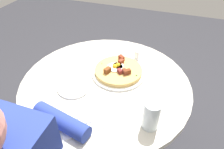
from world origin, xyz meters
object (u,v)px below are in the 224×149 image
at_px(breakfast_pizza, 118,70).
at_px(water_glass, 151,115).
at_px(dining_table, 106,104).
at_px(fork, 82,124).
at_px(pizza_plate, 118,73).
at_px(bread_plate, 74,87).
at_px(salt_shaker, 137,55).
at_px(knife, 80,117).

relative_size(breakfast_pizza, water_glass, 1.92).
bearing_deg(dining_table, fork, 1.13).
distance_m(pizza_plate, fork, 0.38).
xyz_separation_m(bread_plate, water_glass, (0.10, 0.41, 0.06)).
distance_m(breakfast_pizza, salt_shaker, 0.18).
height_order(water_glass, salt_shaker, water_glass).
relative_size(pizza_plate, breakfast_pizza, 1.13).
distance_m(fork, water_glass, 0.29).
xyz_separation_m(dining_table, fork, (0.29, 0.01, 0.18)).
relative_size(water_glass, salt_shaker, 2.39).
relative_size(bread_plate, fork, 0.92).
bearing_deg(dining_table, water_glass, 53.32).
bearing_deg(knife, bread_plate, 85.00).
bearing_deg(fork, pizza_plate, 44.19).
bearing_deg(dining_table, salt_shaker, 157.85).
bearing_deg(dining_table, pizza_plate, 150.59).
bearing_deg(breakfast_pizza, fork, -5.97).
distance_m(bread_plate, salt_shaker, 0.43).
xyz_separation_m(pizza_plate, bread_plate, (0.18, -0.18, -0.00)).
xyz_separation_m(pizza_plate, knife, (0.35, -0.06, 0.00)).
xyz_separation_m(bread_plate, salt_shaker, (-0.36, 0.23, 0.02)).
height_order(pizza_plate, salt_shaker, salt_shaker).
xyz_separation_m(breakfast_pizza, knife, (0.35, -0.06, -0.02)).
xyz_separation_m(water_glass, salt_shaker, (-0.46, -0.17, -0.04)).
height_order(fork, water_glass, water_glass).
bearing_deg(bread_plate, breakfast_pizza, 136.34).
xyz_separation_m(breakfast_pizza, fork, (0.38, -0.04, -0.02)).
bearing_deg(knife, breakfast_pizza, 40.12).
bearing_deg(dining_table, breakfast_pizza, 151.18).
bearing_deg(pizza_plate, bread_plate, -43.89).
height_order(pizza_plate, breakfast_pizza, breakfast_pizza).
distance_m(knife, salt_shaker, 0.53).
bearing_deg(breakfast_pizza, knife, -10.15).
distance_m(dining_table, fork, 0.35).
bearing_deg(bread_plate, pizza_plate, 136.11).
distance_m(bread_plate, knife, 0.20).
bearing_deg(bread_plate, water_glass, 75.83).
relative_size(dining_table, pizza_plate, 3.05).
distance_m(pizza_plate, knife, 0.35).
bearing_deg(fork, breakfast_pizza, 44.31).
bearing_deg(knife, dining_table, 46.57).
height_order(bread_plate, fork, bread_plate).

